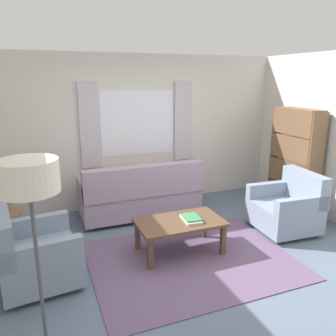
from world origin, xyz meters
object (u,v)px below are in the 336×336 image
(potted_plant, at_px, (4,204))
(bookshelf, at_px, (294,158))
(couch, at_px, (141,195))
(book_stack_on_table, at_px, (191,219))
(standing_lamp, at_px, (29,189))
(coffee_table, at_px, (180,225))
(armchair_left, at_px, (33,255))
(armchair_right, at_px, (288,208))

(potted_plant, xyz_separation_m, bookshelf, (4.51, -0.68, 0.42))
(couch, bearing_deg, book_stack_on_table, 100.66)
(potted_plant, height_order, standing_lamp, standing_lamp)
(book_stack_on_table, relative_size, standing_lamp, 0.21)
(coffee_table, relative_size, standing_lamp, 0.67)
(armchair_left, height_order, potted_plant, potted_plant)
(couch, bearing_deg, coffee_table, 95.01)
(couch, bearing_deg, armchair_right, 145.38)
(couch, xyz_separation_m, coffee_table, (0.12, -1.31, 0.01))
(bookshelf, relative_size, standing_lamp, 1.04)
(book_stack_on_table, distance_m, standing_lamp, 2.35)
(potted_plant, bearing_deg, armchair_left, -76.20)
(couch, distance_m, armchair_left, 2.14)
(armchair_right, bearing_deg, couch, -121.18)
(potted_plant, bearing_deg, standing_lamp, -80.37)
(coffee_table, distance_m, book_stack_on_table, 0.17)
(armchair_right, distance_m, potted_plant, 4.10)
(bookshelf, bearing_deg, armchair_left, 100.49)
(armchair_right, bearing_deg, bookshelf, 139.97)
(armchair_left, xyz_separation_m, standing_lamp, (0.08, -1.10, 1.08))
(armchair_right, relative_size, coffee_table, 0.81)
(standing_lamp, bearing_deg, bookshelf, 24.66)
(book_stack_on_table, height_order, standing_lamp, standing_lamp)
(armchair_left, distance_m, book_stack_on_table, 1.90)
(armchair_right, bearing_deg, potted_plant, -106.04)
(potted_plant, xyz_separation_m, standing_lamp, (0.43, -2.55, 0.97))
(couch, height_order, potted_plant, potted_plant)
(armchair_right, distance_m, bookshelf, 1.09)
(couch, bearing_deg, potted_plant, -2.32)
(coffee_table, bearing_deg, armchair_right, 0.90)
(bookshelf, distance_m, standing_lamp, 4.52)
(bookshelf, bearing_deg, book_stack_on_table, 108.48)
(couch, relative_size, bookshelf, 1.10)
(armchair_left, distance_m, coffee_table, 1.76)
(armchair_right, relative_size, book_stack_on_table, 2.62)
(couch, distance_m, potted_plant, 2.00)
(potted_plant, bearing_deg, coffee_table, -33.41)
(bookshelf, bearing_deg, couch, 76.60)
(couch, relative_size, standing_lamp, 1.15)
(couch, xyz_separation_m, armchair_left, (-1.64, -1.37, -0.01))
(armchair_left, xyz_separation_m, bookshelf, (4.16, 0.77, 0.54))
(standing_lamp, bearing_deg, potted_plant, 99.63)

